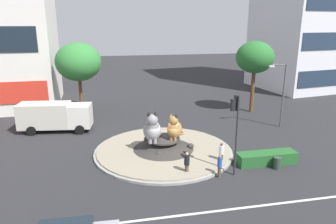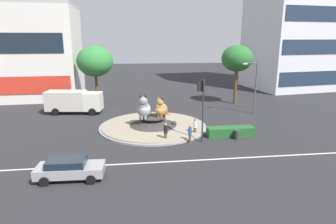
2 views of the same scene
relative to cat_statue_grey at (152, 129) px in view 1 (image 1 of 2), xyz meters
The scene contains 15 objects.
ground_plane 2.38m from the cat_statue_grey, 15.86° to the left, with size 160.00×160.00×0.00m, color #28282B.
lane_centreline 9.03m from the cat_statue_grey, 83.75° to the right, with size 112.00×0.20×0.01m, color silver.
roundabout_island 2.03m from the cat_statue_grey, 16.41° to the left, with size 11.40×11.40×1.21m.
cat_statue_grey is the anchor object (origin of this frame).
cat_statue_tabby 1.89m from the cat_statue_grey, ahead, with size 1.96×2.21×2.19m.
traffic_light_mast 7.13m from the cat_statue_grey, 43.13° to the right, with size 0.71×0.61×5.73m.
clipped_hedge_strip 9.11m from the cat_statue_grey, 22.92° to the right, with size 4.59×1.20×0.90m, color #235B28.
broadleaf_tree_behind_island 17.61m from the cat_statue_grey, 37.01° to the left, with size 4.35×4.35×8.36m.
second_tree_near_tower 16.01m from the cat_statue_grey, 114.19° to the left, with size 5.22×5.22×8.23m.
streetlight_arm 14.54m from the cat_statue_grey, 17.42° to the left, with size 1.85×0.25×6.49m.
pedestrian_white_shirt 5.73m from the cat_statue_grey, 29.32° to the right, with size 0.40×0.40×1.65m.
pedestrian_black_shirt 4.64m from the cat_statue_grey, 66.27° to the right, with size 0.38×0.38×1.72m.
pedestrian_blue_shirt 6.38m from the cat_statue_grey, 51.05° to the right, with size 0.32×0.32×1.67m.
delivery_box_truck 11.38m from the cat_statue_grey, 138.29° to the left, with size 7.10×3.22×2.85m.
litter_bin 9.81m from the cat_statue_grey, 27.58° to the right, with size 0.56×0.56×0.90m.
Camera 1 is at (-4.47, -23.80, 10.38)m, focal length 33.58 mm.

